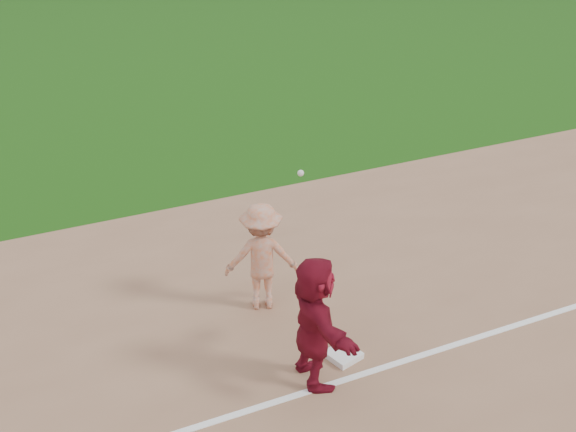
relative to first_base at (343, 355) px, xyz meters
name	(u,v)px	position (x,y,z in m)	size (l,w,h in m)	color
ground	(333,342)	(0.05, 0.38, -0.07)	(160.00, 160.00, 0.00)	#1A490E
foul_line	(362,374)	(0.05, -0.42, -0.04)	(60.00, 0.10, 0.01)	white
first_base	(343,355)	(0.00, 0.00, 0.00)	(0.40, 0.40, 0.09)	white
base_runner	(315,322)	(-0.56, -0.22, 0.86)	(1.67, 0.53, 1.81)	maroon
first_base_play	(261,257)	(-0.50, 1.63, 0.80)	(1.23, 0.98, 2.33)	#A7A8AA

